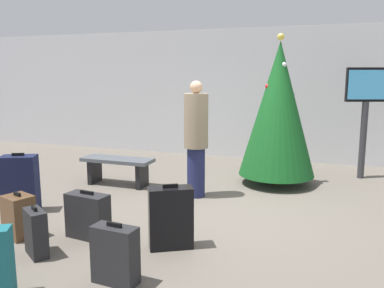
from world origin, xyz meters
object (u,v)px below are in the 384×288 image
(suitcase_5, at_px, (115,255))
(suitcase_1, at_px, (88,216))
(suitcase_6, at_px, (20,184))
(flight_info_kiosk, at_px, (366,103))
(suitcase_3, at_px, (36,233))
(waiting_bench, at_px, (118,165))
(suitcase_7, at_px, (171,218))
(suitcase_0, at_px, (19,216))
(traveller_0, at_px, (196,137))
(holiday_tree, at_px, (278,109))

(suitcase_5, bearing_deg, suitcase_1, 136.00)
(suitcase_5, bearing_deg, suitcase_6, 150.30)
(flight_info_kiosk, bearing_deg, suitcase_1, -127.89)
(suitcase_3, height_order, suitcase_5, suitcase_5)
(waiting_bench, distance_m, suitcase_7, 2.78)
(suitcase_0, xyz_separation_m, suitcase_5, (1.63, -0.56, 0.02))
(suitcase_0, relative_size, suitcase_5, 0.93)
(traveller_0, relative_size, suitcase_1, 3.17)
(suitcase_0, height_order, suitcase_1, suitcase_1)
(holiday_tree, height_order, traveller_0, holiday_tree)
(flight_info_kiosk, height_order, suitcase_1, flight_info_kiosk)
(flight_info_kiosk, distance_m, suitcase_7, 4.69)
(waiting_bench, bearing_deg, suitcase_3, -77.89)
(suitcase_3, bearing_deg, suitcase_6, 137.73)
(suitcase_7, bearing_deg, waiting_bench, 132.00)
(waiting_bench, relative_size, suitcase_3, 2.31)
(flight_info_kiosk, relative_size, suitcase_1, 3.55)
(flight_info_kiosk, bearing_deg, holiday_tree, -146.32)
(holiday_tree, height_order, suitcase_3, holiday_tree)
(suitcase_0, bearing_deg, suitcase_1, 18.24)
(waiting_bench, distance_m, suitcase_3, 2.80)
(holiday_tree, xyz_separation_m, suitcase_7, (-0.73, -3.07, -0.98))
(holiday_tree, distance_m, suitcase_0, 4.38)
(holiday_tree, distance_m, waiting_bench, 2.94)
(traveller_0, xyz_separation_m, suitcase_5, (0.18, -2.79, -0.68))
(flight_info_kiosk, relative_size, suitcase_3, 3.76)
(suitcase_0, relative_size, suitcase_1, 0.95)
(waiting_bench, height_order, suitcase_6, suitcase_6)
(suitcase_0, relative_size, suitcase_6, 0.65)
(waiting_bench, height_order, suitcase_1, suitcase_1)
(suitcase_5, xyz_separation_m, suitcase_7, (0.18, 0.89, 0.07))
(holiday_tree, bearing_deg, suitcase_5, -102.95)
(suitcase_3, bearing_deg, holiday_tree, 61.79)
(suitcase_0, distance_m, suitcase_1, 0.83)
(suitcase_6, bearing_deg, waiting_bench, 70.37)
(holiday_tree, height_order, waiting_bench, holiday_tree)
(suitcase_1, relative_size, suitcase_6, 0.68)
(traveller_0, height_order, suitcase_7, traveller_0)
(suitcase_3, bearing_deg, suitcase_0, 148.12)
(suitcase_3, bearing_deg, suitcase_5, -11.59)
(traveller_0, relative_size, suitcase_0, 3.33)
(suitcase_0, xyz_separation_m, suitcase_6, (-0.64, 0.74, 0.15))
(suitcase_6, distance_m, suitcase_7, 2.49)
(suitcase_3, relative_size, suitcase_6, 0.65)
(holiday_tree, height_order, flight_info_kiosk, holiday_tree)
(waiting_bench, xyz_separation_m, traveller_0, (1.50, -0.16, 0.61))
(suitcase_1, bearing_deg, waiting_bench, 111.30)
(waiting_bench, bearing_deg, traveller_0, -6.19)
(waiting_bench, height_order, suitcase_3, suitcase_3)
(holiday_tree, distance_m, suitcase_7, 3.30)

